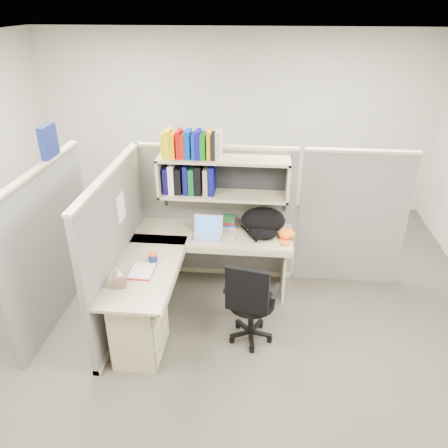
# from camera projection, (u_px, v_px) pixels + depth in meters

# --- Properties ---
(ground) EXTENTS (6.00, 6.00, 0.00)m
(ground) POSITION_uv_depth(u_px,v_px,m) (208.00, 318.00, 4.67)
(ground) COLOR #38332B
(ground) RESTS_ON ground
(room_shell) EXTENTS (6.00, 6.00, 6.00)m
(room_shell) POSITION_uv_depth(u_px,v_px,m) (205.00, 176.00, 3.92)
(room_shell) COLOR #B2AEA1
(room_shell) RESTS_ON ground
(cubicle) EXTENTS (3.79, 1.84, 1.95)m
(cubicle) POSITION_uv_depth(u_px,v_px,m) (178.00, 222.00, 4.68)
(cubicle) COLOR #5D5C58
(cubicle) RESTS_ON ground
(desk) EXTENTS (1.74, 1.75, 0.73)m
(desk) POSITION_uv_depth(u_px,v_px,m) (162.00, 299.00, 4.25)
(desk) COLOR tan
(desk) RESTS_ON ground
(laptop) EXTENTS (0.33, 0.33, 0.23)m
(laptop) POSITION_uv_depth(u_px,v_px,m) (207.00, 229.00, 4.68)
(laptop) COLOR silver
(laptop) RESTS_ON desk
(backpack) EXTENTS (0.55, 0.46, 0.29)m
(backpack) POSITION_uv_depth(u_px,v_px,m) (263.00, 223.00, 4.73)
(backpack) COLOR black
(backpack) RESTS_ON desk
(orange_cap) EXTENTS (0.22, 0.24, 0.10)m
(orange_cap) POSITION_uv_depth(u_px,v_px,m) (287.00, 234.00, 4.71)
(orange_cap) COLOR orange
(orange_cap) RESTS_ON desk
(snack_canister) EXTENTS (0.09, 0.09, 0.09)m
(snack_canister) POSITION_uv_depth(u_px,v_px,m) (153.00, 257.00, 4.29)
(snack_canister) COLOR navy
(snack_canister) RESTS_ON desk
(tissue_box) EXTENTS (0.13, 0.13, 0.18)m
(tissue_box) POSITION_uv_depth(u_px,v_px,m) (119.00, 277.00, 3.91)
(tissue_box) COLOR #87614C
(tissue_box) RESTS_ON desk
(mouse) EXTENTS (0.10, 0.08, 0.03)m
(mouse) POSITION_uv_depth(u_px,v_px,m) (232.00, 238.00, 4.69)
(mouse) COLOR #83A3BA
(mouse) RESTS_ON desk
(paper_cup) EXTENTS (0.09, 0.09, 0.10)m
(paper_cup) POSITION_uv_depth(u_px,v_px,m) (209.00, 220.00, 5.00)
(paper_cup) COLOR silver
(paper_cup) RESTS_ON desk
(book_stack) EXTENTS (0.16, 0.21, 0.10)m
(book_stack) POSITION_uv_depth(u_px,v_px,m) (230.00, 221.00, 4.97)
(book_stack) COLOR gray
(book_stack) RESTS_ON desk
(loose_paper) EXTENTS (0.22, 0.29, 0.00)m
(loose_paper) POSITION_uv_depth(u_px,v_px,m) (142.00, 270.00, 4.17)
(loose_paper) COLOR silver
(loose_paper) RESTS_ON desk
(task_chair) EXTENTS (0.53, 0.49, 0.95)m
(task_chair) POSITION_uv_depth(u_px,v_px,m) (250.00, 314.00, 4.20)
(task_chair) COLOR black
(task_chair) RESTS_ON ground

